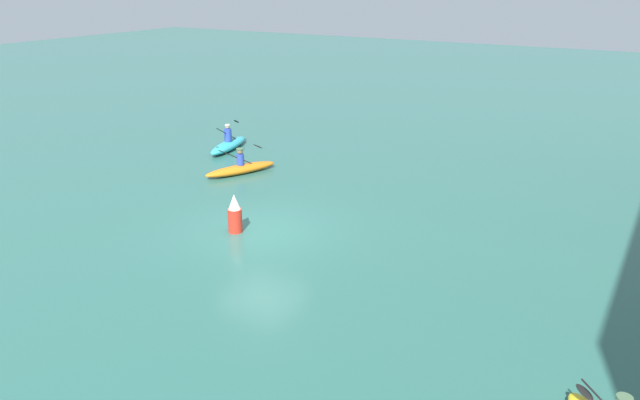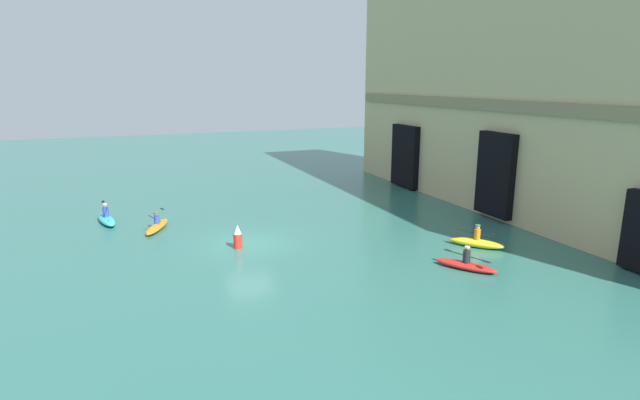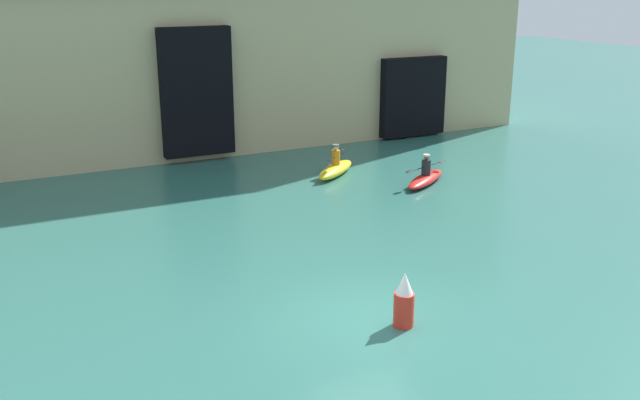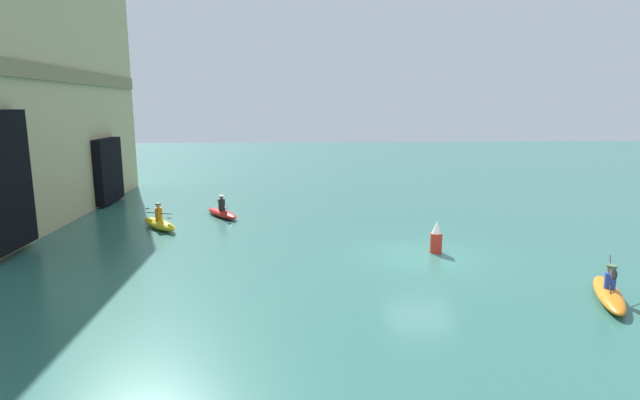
% 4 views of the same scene
% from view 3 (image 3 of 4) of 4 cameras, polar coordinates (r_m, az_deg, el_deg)
% --- Properties ---
extents(ground_plane, '(120.00, 120.00, 0.00)m').
position_cam_3_polar(ground_plane, '(16.26, 3.92, -9.35)').
color(ground_plane, '#2D665B').
extents(kayak_red, '(2.76, 2.17, 1.12)m').
position_cam_3_polar(kayak_red, '(26.60, 8.45, 1.78)').
color(kayak_red, red).
rests_on(kayak_red, ground).
extents(kayak_yellow, '(2.62, 2.33, 1.21)m').
position_cam_3_polar(kayak_yellow, '(27.46, 1.26, 2.54)').
color(kayak_yellow, yellow).
rests_on(kayak_yellow, ground).
extents(marker_buoy, '(0.45, 0.45, 1.26)m').
position_cam_3_polar(marker_buoy, '(15.72, 6.74, -8.06)').
color(marker_buoy, red).
rests_on(marker_buoy, ground).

